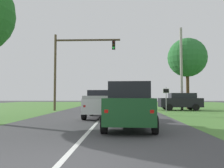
{
  "coord_description": "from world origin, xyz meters",
  "views": [
    {
      "loc": [
        1.34,
        -5.1,
        1.47
      ],
      "look_at": [
        0.6,
        13.82,
        2.46
      ],
      "focal_mm": 37.6,
      "sensor_mm": 36.0,
      "label": 1
    }
  ],
  "objects_px": {
    "keep_moving_sign": "(166,96)",
    "crossing_suv_far": "(180,101)",
    "pickup_truck_lead": "(103,103)",
    "utility_pole_right": "(181,68)",
    "traffic_light": "(72,61)",
    "oak_tree_right": "(187,58)",
    "red_suv_near": "(130,105)"
  },
  "relations": [
    {
      "from": "traffic_light",
      "to": "keep_moving_sign",
      "type": "height_order",
      "value": "traffic_light"
    },
    {
      "from": "pickup_truck_lead",
      "to": "traffic_light",
      "type": "height_order",
      "value": "traffic_light"
    },
    {
      "from": "traffic_light",
      "to": "crossing_suv_far",
      "type": "distance_m",
      "value": 12.11
    },
    {
      "from": "red_suv_near",
      "to": "keep_moving_sign",
      "type": "height_order",
      "value": "keep_moving_sign"
    },
    {
      "from": "keep_moving_sign",
      "to": "crossing_suv_far",
      "type": "distance_m",
      "value": 3.11
    },
    {
      "from": "crossing_suv_far",
      "to": "oak_tree_right",
      "type": "bearing_deg",
      "value": 59.74
    },
    {
      "from": "keep_moving_sign",
      "to": "oak_tree_right",
      "type": "relative_size",
      "value": 0.28
    },
    {
      "from": "utility_pole_right",
      "to": "keep_moving_sign",
      "type": "bearing_deg",
      "value": -126.93
    },
    {
      "from": "pickup_truck_lead",
      "to": "utility_pole_right",
      "type": "relative_size",
      "value": 0.6
    },
    {
      "from": "traffic_light",
      "to": "keep_moving_sign",
      "type": "xyz_separation_m",
      "value": [
        9.37,
        -1.26,
        -3.63
      ]
    },
    {
      "from": "keep_moving_sign",
      "to": "utility_pole_right",
      "type": "distance_m",
      "value": 4.76
    },
    {
      "from": "keep_moving_sign",
      "to": "crossing_suv_far",
      "type": "relative_size",
      "value": 0.54
    },
    {
      "from": "oak_tree_right",
      "to": "crossing_suv_far",
      "type": "distance_m",
      "value": 5.82
    },
    {
      "from": "traffic_light",
      "to": "pickup_truck_lead",
      "type": "bearing_deg",
      "value": -63.4
    },
    {
      "from": "red_suv_near",
      "to": "pickup_truck_lead",
      "type": "bearing_deg",
      "value": 107.03
    },
    {
      "from": "red_suv_near",
      "to": "traffic_light",
      "type": "xyz_separation_m",
      "value": [
        -5.48,
        13.0,
        4.05
      ]
    },
    {
      "from": "pickup_truck_lead",
      "to": "keep_moving_sign",
      "type": "distance_m",
      "value": 8.49
    },
    {
      "from": "keep_moving_sign",
      "to": "utility_pole_right",
      "type": "relative_size",
      "value": 0.26
    },
    {
      "from": "utility_pole_right",
      "to": "crossing_suv_far",
      "type": "bearing_deg",
      "value": -116.4
    },
    {
      "from": "pickup_truck_lead",
      "to": "crossing_suv_far",
      "type": "distance_m",
      "value": 11.53
    },
    {
      "from": "traffic_light",
      "to": "utility_pole_right",
      "type": "height_order",
      "value": "utility_pole_right"
    },
    {
      "from": "traffic_light",
      "to": "crossing_suv_far",
      "type": "bearing_deg",
      "value": 5.61
    },
    {
      "from": "red_suv_near",
      "to": "crossing_suv_far",
      "type": "bearing_deg",
      "value": 67.55
    },
    {
      "from": "pickup_truck_lead",
      "to": "crossing_suv_far",
      "type": "xyz_separation_m",
      "value": [
        7.46,
        8.79,
        -0.02
      ]
    },
    {
      "from": "pickup_truck_lead",
      "to": "traffic_light",
      "type": "relative_size",
      "value": 0.68
    },
    {
      "from": "pickup_truck_lead",
      "to": "oak_tree_right",
      "type": "xyz_separation_m",
      "value": [
        8.95,
        11.35,
        4.98
      ]
    },
    {
      "from": "keep_moving_sign",
      "to": "crossing_suv_far",
      "type": "bearing_deg",
      "value": 50.76
    },
    {
      "from": "crossing_suv_far",
      "to": "utility_pole_right",
      "type": "bearing_deg",
      "value": 63.6
    },
    {
      "from": "pickup_truck_lead",
      "to": "utility_pole_right",
      "type": "distance_m",
      "value": 12.68
    },
    {
      "from": "pickup_truck_lead",
      "to": "traffic_light",
      "type": "xyz_separation_m",
      "value": [
        -3.85,
        7.68,
        4.15
      ]
    },
    {
      "from": "traffic_light",
      "to": "oak_tree_right",
      "type": "distance_m",
      "value": 13.34
    },
    {
      "from": "pickup_truck_lead",
      "to": "utility_pole_right",
      "type": "xyz_separation_m",
      "value": [
        7.76,
        9.4,
        3.49
      ]
    }
  ]
}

